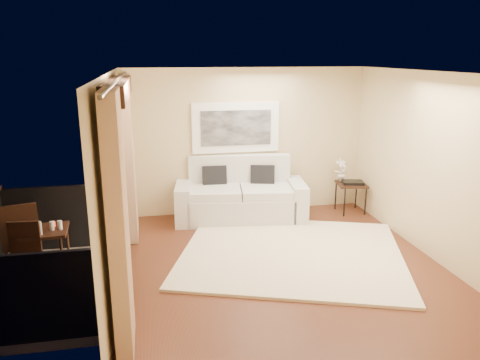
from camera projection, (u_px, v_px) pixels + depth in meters
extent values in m
plane|color=#5C2D1B|center=(282.00, 265.00, 6.71)|extent=(5.00, 5.00, 0.00)
plane|color=white|center=(286.00, 73.00, 6.00)|extent=(5.00, 5.00, 0.00)
plane|color=#CFBA8B|center=(246.00, 141.00, 8.72)|extent=(4.50, 0.00, 4.50)
plane|color=#CFBA8B|center=(366.00, 246.00, 3.99)|extent=(4.50, 0.00, 4.50)
plane|color=#CFBA8B|center=(433.00, 167.00, 6.78)|extent=(0.00, 5.00, 5.00)
plane|color=#CFBA8B|center=(121.00, 153.00, 7.69)|extent=(0.00, 2.70, 2.70)
plane|color=#CFBA8B|center=(100.00, 237.00, 4.19)|extent=(0.00, 2.70, 2.70)
plane|color=#CFBA8B|center=(106.00, 87.00, 5.62)|extent=(0.00, 2.40, 2.40)
cube|color=black|center=(117.00, 89.00, 5.65)|extent=(0.28, 2.40, 0.22)
cube|color=#605B56|center=(50.00, 290.00, 6.14)|extent=(1.80, 2.60, 0.12)
cube|color=black|center=(62.00, 217.00, 7.19)|extent=(1.80, 0.06, 1.00)
cube|color=black|center=(21.00, 299.00, 4.79)|extent=(1.80, 0.06, 1.00)
cube|color=tan|center=(129.00, 159.00, 7.44)|extent=(0.16, 0.75, 2.62)
cube|color=tan|center=(118.00, 227.00, 4.50)|extent=(0.16, 0.75, 2.62)
cylinder|color=#4C473F|center=(118.00, 80.00, 5.63)|extent=(0.04, 4.80, 0.04)
cube|color=white|center=(236.00, 128.00, 8.59)|extent=(1.62, 0.05, 0.92)
cube|color=black|center=(236.00, 128.00, 8.56)|extent=(1.30, 0.02, 0.64)
cube|color=#FFF1CD|center=(292.00, 253.00, 7.07)|extent=(4.01, 3.75, 0.04)
cube|color=silver|center=(241.00, 207.00, 8.53)|extent=(2.00, 1.23, 0.47)
cube|color=silver|center=(239.00, 179.00, 8.79)|extent=(1.90, 0.49, 0.91)
cube|color=silver|center=(184.00, 202.00, 8.43)|extent=(0.39, 1.02, 0.69)
cube|color=silver|center=(297.00, 200.00, 8.56)|extent=(0.39, 1.02, 0.69)
cube|color=silver|center=(216.00, 192.00, 8.38)|extent=(0.99, 0.99, 0.16)
cube|color=silver|center=(266.00, 191.00, 8.44)|extent=(0.99, 0.99, 0.16)
cube|color=black|center=(215.00, 178.00, 8.58)|extent=(0.45, 0.22, 0.45)
cube|color=black|center=(263.00, 177.00, 8.63)|extent=(0.48, 0.31, 0.45)
cube|color=black|center=(351.00, 184.00, 8.82)|extent=(0.60, 0.60, 0.04)
cylinder|color=black|center=(345.00, 203.00, 8.66)|extent=(0.03, 0.03, 0.53)
cylinder|color=black|center=(366.00, 201.00, 8.73)|extent=(0.03, 0.03, 0.53)
cylinder|color=black|center=(336.00, 196.00, 9.05)|extent=(0.03, 0.03, 0.53)
cylinder|color=black|center=(356.00, 195.00, 9.13)|extent=(0.03, 0.03, 0.53)
cube|color=black|center=(353.00, 182.00, 8.78)|extent=(0.43, 0.36, 0.05)
imported|color=white|center=(341.00, 170.00, 8.90)|extent=(0.27, 0.22, 0.45)
cube|color=black|center=(45.00, 231.00, 6.21)|extent=(0.61, 0.61, 0.04)
cylinder|color=black|center=(25.00, 263.00, 6.04)|extent=(0.04, 0.04, 0.63)
cylinder|color=black|center=(63.00, 261.00, 6.13)|extent=(0.04, 0.04, 0.63)
cylinder|color=black|center=(33.00, 249.00, 6.48)|extent=(0.04, 0.04, 0.63)
cylinder|color=black|center=(68.00, 247.00, 6.57)|extent=(0.04, 0.04, 0.63)
cube|color=black|center=(21.00, 242.00, 6.27)|extent=(0.57, 0.57, 0.06)
cube|color=black|center=(19.00, 227.00, 6.01)|extent=(0.46, 0.18, 0.61)
cylinder|color=black|center=(37.00, 252.00, 6.58)|extent=(0.03, 0.03, 0.48)
cylinder|color=black|center=(8.00, 257.00, 6.41)|extent=(0.03, 0.03, 0.48)
cylinder|color=black|center=(40.00, 262.00, 6.25)|extent=(0.03, 0.03, 0.48)
cylinder|color=black|center=(8.00, 268.00, 6.09)|extent=(0.03, 0.03, 0.48)
cube|color=black|center=(23.00, 263.00, 5.83)|extent=(0.41, 0.41, 0.05)
cube|color=black|center=(25.00, 240.00, 5.94)|extent=(0.39, 0.07, 0.51)
cylinder|color=black|center=(8.00, 285.00, 5.71)|extent=(0.03, 0.03, 0.40)
cylinder|color=black|center=(35.00, 284.00, 5.76)|extent=(0.03, 0.03, 0.40)
cylinder|color=black|center=(16.00, 274.00, 6.01)|extent=(0.03, 0.03, 0.40)
cylinder|color=black|center=(41.00, 272.00, 6.06)|extent=(0.03, 0.03, 0.40)
cylinder|color=silver|center=(32.00, 221.00, 6.23)|extent=(0.18, 0.18, 0.20)
cylinder|color=red|center=(53.00, 224.00, 6.31)|extent=(0.06, 0.06, 0.07)
cylinder|color=silver|center=(40.00, 228.00, 6.01)|extent=(0.04, 0.04, 0.18)
cylinder|color=silver|center=(52.00, 226.00, 6.17)|extent=(0.06, 0.06, 0.12)
cylinder|color=white|center=(60.00, 225.00, 6.20)|extent=(0.06, 0.06, 0.12)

